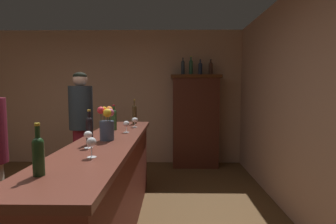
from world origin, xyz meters
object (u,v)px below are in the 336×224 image
object	(u,v)px
wine_bottle_syrah	(114,118)
wine_bottle_chardonnay	(134,113)
wine_bottle_pinot	(89,129)
display_bottle_midright	(211,68)
display_cabinet	(195,119)
flower_arrangement	(107,124)
wine_glass_front	(135,120)
display_bottle_center	(200,68)
wine_glass_rear	(88,136)
wine_bottle_malbec	(38,154)
cheese_plate	(107,127)
display_bottle_left	(183,67)
patron_tall	(81,124)
wine_glass_mid	(91,143)
bar_counter	(107,189)
wine_glass_spare	(126,124)
display_bottle_midleft	(191,67)

from	to	relation	value
wine_bottle_syrah	wine_bottle_chardonnay	bearing A→B (deg)	73.21
wine_bottle_pinot	display_bottle_midright	bearing A→B (deg)	61.53
display_cabinet	flower_arrangement	world-z (taller)	display_cabinet
wine_glass_front	wine_bottle_syrah	bearing A→B (deg)	-133.13
display_cabinet	display_bottle_midright	size ratio (longest dim) A/B	6.08
display_bottle_midright	flower_arrangement	bearing A→B (deg)	-118.32
wine_bottle_chardonnay	display_bottle_center	distance (m)	1.81
wine_glass_rear	display_bottle_center	xyz separation A→B (m)	(1.23, 2.86, 0.77)
wine_bottle_syrah	display_bottle_midright	distance (m)	2.45
wine_bottle_pinot	wine_bottle_malbec	bearing A→B (deg)	-91.69
cheese_plate	display_bottle_center	size ratio (longest dim) A/B	0.64
wine_bottle_pinot	cheese_plate	bearing A→B (deg)	95.17
wine_bottle_chardonnay	wine_bottle_pinot	size ratio (longest dim) A/B	1.11
display_cabinet	wine_glass_rear	xyz separation A→B (m)	(-1.15, -2.86, 0.19)
wine_bottle_chardonnay	display_bottle_left	xyz separation A→B (m)	(0.73, 1.28, 0.75)
patron_tall	display_bottle_center	bearing A→B (deg)	94.65
display_cabinet	wine_bottle_chardonnay	xyz separation A→B (m)	(-0.97, -1.28, 0.23)
wine_glass_mid	patron_tall	size ratio (longest dim) A/B	0.09
wine_bottle_syrah	wine_bottle_malbec	size ratio (longest dim) A/B	1.00
display_bottle_left	display_bottle_midright	world-z (taller)	display_bottle_left
wine_glass_front	patron_tall	distance (m)	0.99
flower_arrangement	wine_bottle_syrah	bearing A→B (deg)	96.50
bar_counter	flower_arrangement	distance (m)	0.64
flower_arrangement	display_bottle_midright	world-z (taller)	display_bottle_midright
display_bottle_left	display_bottle_midright	distance (m)	0.52
wine_bottle_syrah	wine_glass_mid	distance (m)	1.32
wine_bottle_syrah	flower_arrangement	distance (m)	0.66
wine_glass_spare	display_bottle_left	bearing A→B (deg)	70.41
wine_bottle_pinot	display_bottle_midleft	world-z (taller)	display_bottle_midleft
wine_bottle_malbec	wine_bottle_chardonnay	world-z (taller)	wine_bottle_chardonnay
flower_arrangement	display_bottle_left	xyz separation A→B (m)	(0.83, 2.50, 0.74)
display_cabinet	display_bottle_center	distance (m)	0.96
bar_counter	display_bottle_center	world-z (taller)	display_bottle_center
wine_glass_spare	display_bottle_midright	distance (m)	2.51
wine_glass_rear	cheese_plate	distance (m)	1.20
display_bottle_midleft	wine_bottle_malbec	bearing A→B (deg)	-107.39
display_cabinet	wine_bottle_syrah	size ratio (longest dim) A/B	5.67
display_cabinet	cheese_plate	size ratio (longest dim) A/B	9.47
wine_bottle_malbec	bar_counter	bearing A→B (deg)	83.01
wine_glass_front	wine_glass_mid	bearing A→B (deg)	-93.76
flower_arrangement	display_bottle_center	bearing A→B (deg)	65.21
wine_bottle_pinot	cheese_plate	distance (m)	1.04
display_bottle_center	wine_bottle_chardonnay	bearing A→B (deg)	-129.67
wine_bottle_malbec	wine_bottle_chardonnay	distance (m)	2.31
wine_bottle_malbec	wine_glass_mid	bearing A→B (deg)	66.14
wine_bottle_syrah	wine_bottle_chardonnay	xyz separation A→B (m)	(0.17, 0.57, 0.01)
wine_bottle_syrah	wine_glass_mid	bearing A→B (deg)	-84.80
wine_bottle_syrah	wine_glass_rear	size ratio (longest dim) A/B	2.09
display_cabinet	wine_bottle_malbec	world-z (taller)	display_cabinet
cheese_plate	display_bottle_left	xyz separation A→B (m)	(1.04, 1.66, 0.89)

